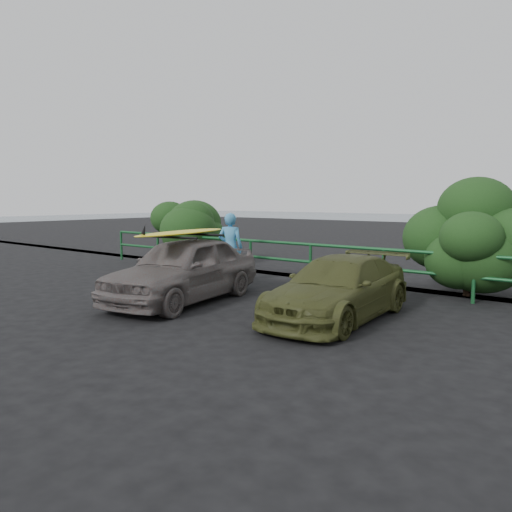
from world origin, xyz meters
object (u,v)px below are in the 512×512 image
at_px(surfboard, 183,232).
at_px(olive_vehicle, 338,288).
at_px(sedan, 183,269).
at_px(man, 230,248).
at_px(guardrail, 279,260).

bearing_deg(surfboard, olive_vehicle, 1.65).
distance_m(sedan, olive_vehicle, 3.39).
distance_m(sedan, surfboard, 0.78).
distance_m(sedan, man, 2.66).
distance_m(guardrail, surfboard, 3.77).
distance_m(man, surfboard, 2.71).
bearing_deg(guardrail, man, -122.10).
height_order(guardrail, man, man).
bearing_deg(sedan, guardrail, 82.42).
distance_m(guardrail, sedan, 3.65).
xyz_separation_m(sedan, olive_vehicle, (3.31, 0.71, -0.13)).
height_order(sedan, olive_vehicle, sedan).
distance_m(olive_vehicle, man, 4.59).
distance_m(olive_vehicle, surfboard, 3.50).
height_order(sedan, man, man).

